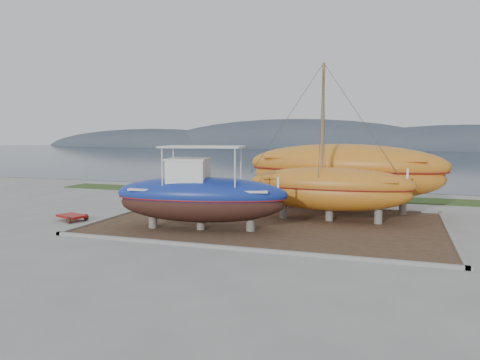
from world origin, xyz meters
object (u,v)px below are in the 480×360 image
(blue_caique, at_px, (201,188))
(white_dinghy, at_px, (178,199))
(orange_sailboat, at_px, (331,143))
(orange_bare_hull, at_px, (343,178))
(red_trailer, at_px, (72,218))

(blue_caique, height_order, white_dinghy, blue_caique)
(blue_caique, xyz_separation_m, orange_sailboat, (5.91, 4.45, 2.23))
(blue_caique, xyz_separation_m, white_dinghy, (-3.85, 5.12, -1.47))
(white_dinghy, height_order, orange_bare_hull, orange_bare_hull)
(blue_caique, relative_size, red_trailer, 3.61)
(orange_sailboat, bearing_deg, orange_bare_hull, 85.10)
(white_dinghy, bearing_deg, orange_bare_hull, 25.19)
(white_dinghy, xyz_separation_m, orange_bare_hull, (10.10, 3.05, 1.39))
(blue_caique, bearing_deg, white_dinghy, 116.90)
(red_trailer, bearing_deg, blue_caique, 17.83)
(orange_bare_hull, height_order, red_trailer, orange_bare_hull)
(blue_caique, relative_size, orange_bare_hull, 0.71)
(white_dinghy, relative_size, orange_sailboat, 0.48)
(blue_caique, bearing_deg, orange_bare_hull, 42.50)
(orange_sailboat, xyz_separation_m, orange_bare_hull, (0.33, 3.71, -2.32))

